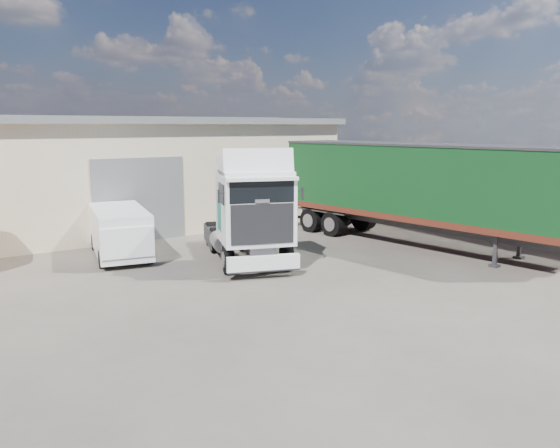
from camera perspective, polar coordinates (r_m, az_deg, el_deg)
ground at (r=16.82m, az=4.41°, el=-6.84°), size 120.00×120.00×0.00m
warehouse at (r=28.87m, az=-26.21°, el=4.68°), size 30.60×12.60×5.42m
brick_boundary_wall at (r=28.69m, az=14.91°, el=2.51°), size 0.35×26.00×2.50m
tractor_unit at (r=19.46m, az=-3.07°, el=0.88°), size 4.34×6.59×4.21m
box_trailer at (r=23.24m, az=13.85°, el=4.12°), size 4.35×12.94×4.22m
panel_van at (r=21.42m, az=-16.34°, el=-0.89°), size 2.69×4.78×1.84m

